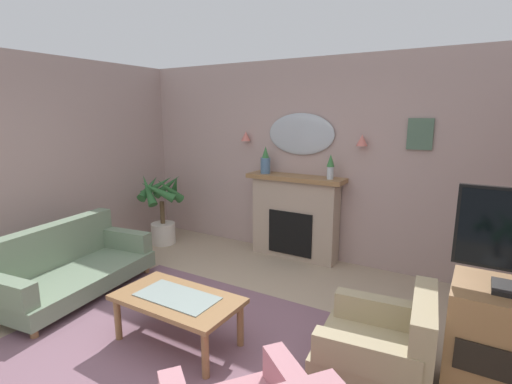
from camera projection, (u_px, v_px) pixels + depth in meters
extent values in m
cube|color=tan|center=(178.00, 370.00, 3.06)|extent=(6.59, 6.58, 0.10)
cube|color=#B29993|center=(317.00, 161.00, 5.16)|extent=(6.59, 0.10, 2.70)
cube|color=#7F5B6B|center=(194.00, 351.00, 3.21)|extent=(3.20, 2.40, 0.01)
cube|color=tan|center=(295.00, 219.00, 5.25)|extent=(1.20, 0.28, 1.10)
cube|color=black|center=(291.00, 232.00, 5.20)|extent=(0.64, 0.12, 0.60)
cube|color=olive|center=(295.00, 178.00, 5.12)|extent=(1.36, 0.36, 0.06)
cylinder|color=#4C7093|center=(265.00, 166.00, 5.30)|extent=(0.14, 0.14, 0.22)
cone|color=#38753D|center=(266.00, 152.00, 5.26)|extent=(0.10, 0.10, 0.16)
cylinder|color=silver|center=(330.00, 173.00, 4.83)|extent=(0.08, 0.08, 0.16)
cone|color=#38753D|center=(331.00, 160.00, 4.79)|extent=(0.10, 0.10, 0.16)
ellipsoid|color=#B2BCC6|center=(301.00, 134.00, 5.13)|extent=(0.96, 0.06, 0.56)
cone|color=#D17066|center=(246.00, 136.00, 5.52)|extent=(0.14, 0.14, 0.14)
cone|color=#D17066|center=(362.00, 140.00, 4.66)|extent=(0.14, 0.14, 0.14)
cube|color=#4C6B56|center=(420.00, 134.00, 4.37)|extent=(0.28, 0.03, 0.36)
cube|color=olive|center=(177.00, 299.00, 3.25)|extent=(1.10, 0.60, 0.04)
cube|color=#8C9E99|center=(177.00, 296.00, 3.25)|extent=(0.72, 0.36, 0.01)
cylinder|color=olive|center=(118.00, 319.00, 3.34)|extent=(0.06, 0.06, 0.40)
cylinder|color=olive|center=(205.00, 355.00, 2.85)|extent=(0.06, 0.06, 0.40)
cylinder|color=olive|center=(158.00, 297.00, 3.75)|extent=(0.06, 0.06, 0.40)
cylinder|color=olive|center=(240.00, 325.00, 3.25)|extent=(0.06, 0.06, 0.40)
cube|color=gray|center=(76.00, 279.00, 4.19)|extent=(1.06, 1.80, 0.18)
cube|color=gray|center=(50.00, 246.00, 4.26)|extent=(0.41, 1.71, 0.48)
cube|color=gray|center=(3.00, 291.00, 3.45)|extent=(0.77, 0.26, 0.24)
cube|color=gray|center=(124.00, 239.00, 4.85)|extent=(0.77, 0.26, 0.24)
cylinder|color=olive|center=(34.00, 333.00, 3.40)|extent=(0.07, 0.07, 0.10)
cylinder|color=olive|center=(147.00, 270.00, 4.78)|extent=(0.07, 0.07, 0.10)
cylinder|color=olive|center=(105.00, 261.00, 5.05)|extent=(0.07, 0.07, 0.10)
cube|color=tan|center=(371.00, 353.00, 2.90)|extent=(0.88, 0.88, 0.16)
cube|color=tan|center=(423.00, 328.00, 2.70)|extent=(0.24, 0.81, 0.45)
cube|color=tan|center=(379.00, 310.00, 3.17)|extent=(0.73, 0.21, 0.22)
cube|color=tan|center=(365.00, 357.00, 2.56)|extent=(0.73, 0.21, 0.22)
cylinder|color=olive|center=(337.00, 335.00, 3.37)|extent=(0.06, 0.06, 0.10)
cylinder|color=olive|center=(315.00, 383.00, 2.77)|extent=(0.06, 0.06, 0.10)
cylinder|color=olive|center=(419.00, 355.00, 3.09)|extent=(0.06, 0.06, 0.10)
cylinder|color=silver|center=(163.00, 233.00, 5.88)|extent=(0.37, 0.37, 0.32)
cylinder|color=brown|center=(162.00, 212.00, 5.81)|extent=(0.07, 0.07, 0.35)
cone|color=#2D6633|center=(170.00, 190.00, 5.60)|extent=(0.21, 0.50, 0.45)
cone|color=#2D6633|center=(175.00, 187.00, 5.82)|extent=(0.46, 0.38, 0.47)
cone|color=#2D6633|center=(168.00, 186.00, 5.93)|extent=(0.51, 0.27, 0.43)
cone|color=#2D6633|center=(157.00, 186.00, 5.91)|extent=(0.37, 0.53, 0.36)
cone|color=#2D6633|center=(149.00, 187.00, 5.79)|extent=(0.26, 0.54, 0.37)
cone|color=#2D6633|center=(148.00, 190.00, 5.61)|extent=(0.46, 0.29, 0.48)
cone|color=#2D6633|center=(158.00, 191.00, 5.53)|extent=(0.52, 0.39, 0.36)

